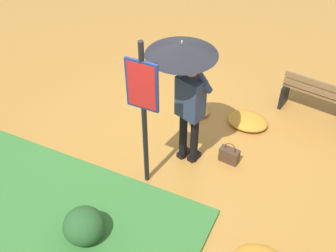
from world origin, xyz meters
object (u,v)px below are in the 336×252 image
person_with_umbrella (186,74)px  park_bench (324,97)px  info_sign_post (143,102)px  handbag (229,155)px

person_with_umbrella → park_bench: person_with_umbrella is taller
person_with_umbrella → info_sign_post: info_sign_post is taller
person_with_umbrella → handbag: bearing=-161.7°
info_sign_post → handbag: 1.86m
info_sign_post → handbag: bearing=-137.9°
handbag → park_bench: (-1.05, -1.74, 0.28)m
info_sign_post → park_bench: info_sign_post is taller
handbag → park_bench: size_ratio=0.26×
info_sign_post → handbag: (-0.97, -0.88, -1.32)m
park_bench → handbag: bearing=58.8°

